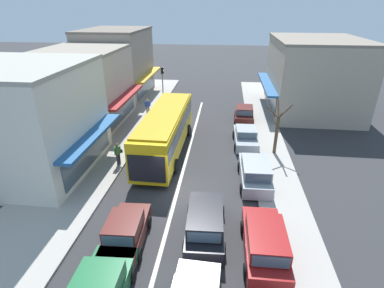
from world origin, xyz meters
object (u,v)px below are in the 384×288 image
at_px(wagon_queue_gap_filler, 205,223).
at_px(traffic_light_downstreet, 163,80).
at_px(street_tree_right, 277,131).
at_px(parked_wagon_kerb_front, 265,243).
at_px(parked_sedan_kerb_third, 246,137).
at_px(pedestrian_browsing_midblock, 148,106).
at_px(city_bus, 165,129).
at_px(hatchback_behind_bus_near, 126,231).
at_px(parked_wagon_kerb_second, 255,172).
at_px(parked_hatchback_kerb_rear, 244,114).
at_px(pedestrian_with_handbag_near, 118,153).

height_order(wagon_queue_gap_filler, traffic_light_downstreet, traffic_light_downstreet).
bearing_deg(street_tree_right, parked_wagon_kerb_front, -99.98).
relative_size(parked_sedan_kerb_third, pedestrian_browsing_midblock, 2.61).
height_order(city_bus, hatchback_behind_bus_near, city_bus).
distance_m(parked_wagon_kerb_front, parked_sedan_kerb_third, 11.82).
bearing_deg(parked_sedan_kerb_third, city_bus, -162.03).
distance_m(parked_wagon_kerb_front, pedestrian_browsing_midblock, 20.11).
xyz_separation_m(parked_sedan_kerb_third, street_tree_right, (2.11, -1.45, 1.23)).
distance_m(parked_wagon_kerb_second, parked_hatchback_kerb_rear, 10.97).
relative_size(street_tree_right, pedestrian_browsing_midblock, 2.43).
distance_m(parked_sedan_kerb_third, street_tree_right, 2.84).
bearing_deg(pedestrian_with_handbag_near, wagon_queue_gap_filler, -43.57).
relative_size(hatchback_behind_bus_near, pedestrian_browsing_midblock, 2.32).
relative_size(city_bus, wagon_queue_gap_filler, 2.38).
distance_m(traffic_light_downstreet, street_tree_right, 15.22).
xyz_separation_m(parked_hatchback_kerb_rear, traffic_light_downstreet, (-8.71, 4.05, 2.15)).
distance_m(wagon_queue_gap_filler, parked_wagon_kerb_second, 5.79).
relative_size(city_bus, street_tree_right, 2.75).
distance_m(city_bus, street_tree_right, 8.22).
bearing_deg(street_tree_right, parked_hatchback_kerb_rear, 106.44).
bearing_deg(city_bus, parked_sedan_kerb_third, 17.97).
distance_m(city_bus, parked_hatchback_kerb_rear, 9.63).
bearing_deg(city_bus, wagon_queue_gap_filler, -67.51).
height_order(wagon_queue_gap_filler, pedestrian_browsing_midblock, pedestrian_browsing_midblock).
distance_m(wagon_queue_gap_filler, parked_sedan_kerb_third, 11.04).
distance_m(wagon_queue_gap_filler, pedestrian_browsing_midblock, 17.96).
distance_m(parked_wagon_kerb_second, pedestrian_browsing_midblock, 15.05).
height_order(hatchback_behind_bus_near, pedestrian_browsing_midblock, pedestrian_browsing_midblock).
bearing_deg(pedestrian_browsing_midblock, wagon_queue_gap_filler, -67.06).
distance_m(parked_wagon_kerb_second, traffic_light_downstreet, 17.58).
height_order(parked_wagon_kerb_front, pedestrian_browsing_midblock, pedestrian_browsing_midblock).
height_order(parked_sedan_kerb_third, street_tree_right, street_tree_right).
xyz_separation_m(wagon_queue_gap_filler, parked_wagon_kerb_second, (2.77, 5.09, 0.00)).
height_order(hatchback_behind_bus_near, parked_wagon_kerb_second, parked_wagon_kerb_second).
height_order(wagon_queue_gap_filler, parked_sedan_kerb_third, wagon_queue_gap_filler).
relative_size(parked_wagon_kerb_second, street_tree_right, 1.15).
xyz_separation_m(parked_hatchback_kerb_rear, pedestrian_with_handbag_near, (-9.06, -9.89, 0.36)).
height_order(city_bus, parked_sedan_kerb_third, city_bus).
height_order(parked_sedan_kerb_third, traffic_light_downstreet, traffic_light_downstreet).
relative_size(city_bus, hatchback_behind_bus_near, 2.89).
relative_size(parked_wagon_kerb_front, street_tree_right, 1.14).
height_order(parked_wagon_kerb_second, street_tree_right, street_tree_right).
xyz_separation_m(parked_wagon_kerb_second, pedestrian_with_handbag_near, (-9.25, 1.08, 0.32)).
height_order(street_tree_right, pedestrian_with_handbag_near, street_tree_right).
xyz_separation_m(parked_wagon_kerb_front, parked_wagon_kerb_second, (0.02, 6.14, 0.00)).
relative_size(parked_wagon_kerb_second, traffic_light_downstreet, 1.08).
distance_m(parked_sedan_kerb_third, pedestrian_with_handbag_near, 10.06).
bearing_deg(hatchback_behind_bus_near, parked_hatchback_kerb_rear, 69.94).
bearing_deg(street_tree_right, city_bus, -176.34).
bearing_deg(parked_wagon_kerb_front, pedestrian_browsing_midblock, 118.98).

